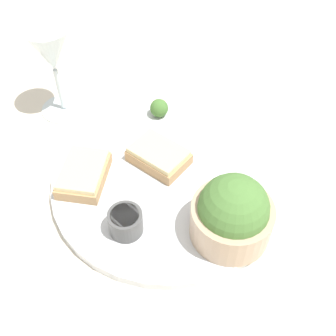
% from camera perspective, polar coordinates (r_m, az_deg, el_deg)
% --- Properties ---
extents(ground_plane, '(4.00, 4.00, 0.00)m').
position_cam_1_polar(ground_plane, '(0.62, 0.00, -2.05)').
color(ground_plane, beige).
extents(dinner_plate, '(0.34, 0.34, 0.01)m').
position_cam_1_polar(dinner_plate, '(0.62, 0.00, -1.64)').
color(dinner_plate, silver).
rests_on(dinner_plate, ground_plane).
extents(salad_bowl, '(0.10, 0.10, 0.10)m').
position_cam_1_polar(salad_bowl, '(0.53, 8.71, -6.18)').
color(salad_bowl, tan).
rests_on(salad_bowl, dinner_plate).
extents(sauce_ramekin, '(0.05, 0.05, 0.03)m').
position_cam_1_polar(sauce_ramekin, '(0.55, -5.78, -7.19)').
color(sauce_ramekin, '#4C4C4C').
rests_on(sauce_ramekin, dinner_plate).
extents(cheese_toast_near, '(0.11, 0.10, 0.03)m').
position_cam_1_polar(cheese_toast_near, '(0.61, -11.36, -0.79)').
color(cheese_toast_near, tan).
rests_on(cheese_toast_near, dinner_plate).
extents(cheese_toast_far, '(0.10, 0.09, 0.03)m').
position_cam_1_polar(cheese_toast_far, '(0.63, -1.26, 1.68)').
color(cheese_toast_far, tan).
rests_on(cheese_toast_far, dinner_plate).
extents(wine_glass, '(0.08, 0.08, 0.15)m').
position_cam_1_polar(wine_glass, '(0.70, -15.50, 14.46)').
color(wine_glass, silver).
rests_on(wine_glass, ground_plane).
extents(garnish, '(0.03, 0.03, 0.03)m').
position_cam_1_polar(garnish, '(0.70, -1.21, 8.12)').
color(garnish, '#477533').
rests_on(garnish, dinner_plate).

